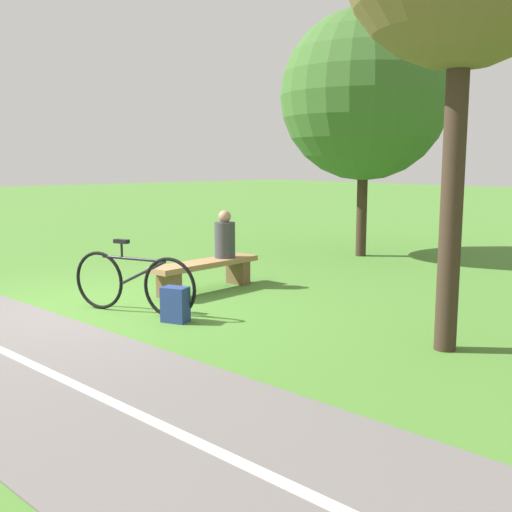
# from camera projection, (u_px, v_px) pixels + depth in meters

# --- Properties ---
(ground_plane) EXTENTS (80.00, 80.00, 0.00)m
(ground_plane) POSITION_uv_depth(u_px,v_px,m) (95.00, 308.00, 8.00)
(ground_plane) COLOR #477A2D
(paved_path) EXTENTS (5.85, 36.05, 0.02)m
(paved_path) POSITION_uv_depth(u_px,v_px,m) (192.00, 441.00, 4.20)
(paved_path) COLOR #66605E
(paved_path) RESTS_ON ground_plane
(path_centre_line) EXTENTS (3.29, 31.85, 0.00)m
(path_centre_line) POSITION_uv_depth(u_px,v_px,m) (192.00, 440.00, 4.20)
(path_centre_line) COLOR silver
(path_centre_line) RESTS_ON paved_path
(bench) EXTENTS (1.90, 0.64, 0.45)m
(bench) POSITION_uv_depth(u_px,v_px,m) (205.00, 270.00, 9.05)
(bench) COLOR #937047
(bench) RESTS_ON ground_plane
(person_seated) EXTENTS (0.35, 0.35, 0.72)m
(person_seated) POSITION_uv_depth(u_px,v_px,m) (225.00, 237.00, 9.28)
(person_seated) COLOR #38383D
(person_seated) RESTS_ON bench
(bicycle) EXTENTS (0.75, 1.72, 0.93)m
(bicycle) POSITION_uv_depth(u_px,v_px,m) (133.00, 282.00, 7.68)
(bicycle) COLOR black
(bicycle) RESTS_ON ground_plane
(backpack) EXTENTS (0.33, 0.36, 0.42)m
(backpack) POSITION_uv_depth(u_px,v_px,m) (176.00, 305.00, 7.31)
(backpack) COLOR navy
(backpack) RESTS_ON ground_plane
(tree_by_path) EXTENTS (3.31, 3.31, 4.83)m
(tree_by_path) POSITION_uv_depth(u_px,v_px,m) (365.00, 96.00, 11.96)
(tree_by_path) COLOR #38281E
(tree_by_path) RESTS_ON ground_plane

